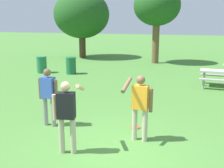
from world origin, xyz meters
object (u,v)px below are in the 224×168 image
Objects in this scene: person_catcher at (140,103)px; picnic_table_near at (220,75)px; person_thrower at (48,93)px; trash_can_further_along at (71,65)px; frisbee at (135,127)px; trash_can_beside_table at (42,65)px; tree_broad_center at (157,7)px; tree_tall_left at (82,15)px; person_bystander at (67,112)px.

person_catcher is 6.96m from picnic_table_near.
trash_can_further_along is (-3.35, 7.10, -0.46)m from person_thrower.
frisbee is 6.36m from picnic_table_near.
trash_can_beside_table is 0.18× the size of tree_broad_center.
tree_broad_center is (6.33, -0.93, 0.46)m from tree_tall_left.
person_bystander is 10.28m from trash_can_beside_table.
person_catcher reaches higher than trash_can_further_along.
tree_tall_left reaches higher than person_catcher.
person_bystander is 6.25× the size of frisbee.
trash_can_further_along reaches higher than frisbee.
trash_can_beside_table is (-7.74, 6.82, -0.48)m from person_catcher.
frisbee is (-0.31, 0.74, -0.95)m from person_catcher.
tree_broad_center reaches higher than trash_can_further_along.
tree_broad_center reaches higher than person_thrower.
frisbee is 9.61m from trash_can_beside_table.
person_bystander is (1.31, -1.22, 0.02)m from person_thrower.
trash_can_beside_table is 8.84m from tree_broad_center.
frisbee is 13.02m from tree_broad_center.
person_thrower is 0.30× the size of tree_tall_left.
picnic_table_near is at bearing 74.50° from person_catcher.
person_thrower is at bearing -123.97° from picnic_table_near.
trash_can_beside_table reaches higher than picnic_table_near.
picnic_table_near is 7.86m from trash_can_further_along.
person_bystander is at bearing -111.97° from picnic_table_near.
person_thrower is at bearing -53.03° from trash_can_beside_table.
person_catcher is at bearing -49.97° from trash_can_further_along.
trash_can_beside_table is (-7.43, 6.08, 0.47)m from frisbee.
trash_can_further_along is (-4.66, 8.32, -0.48)m from person_bystander.
person_bystander reaches higher than trash_can_beside_table.
tree_broad_center is at bearing 89.11° from person_thrower.
tree_broad_center reaches higher than person_bystander.
person_catcher is (2.63, -0.03, 0.02)m from person_thrower.
person_catcher is at bearing -105.50° from picnic_table_near.
picnic_table_near is 8.32m from tree_broad_center.
tree_broad_center is (-2.12, 12.24, 3.92)m from frisbee.
person_thrower is at bearing 136.89° from person_bystander.
person_catcher reaches higher than trash_can_beside_table.
person_thrower reaches higher than trash_can_beside_table.
person_bystander is at bearing -138.03° from person_catcher.
trash_can_further_along is at bearing 130.03° from person_catcher.
person_thrower is at bearing 179.31° from person_catcher.
picnic_table_near is 1.79× the size of trash_can_further_along.
person_bystander reaches higher than frisbee.
tree_broad_center reaches higher than trash_can_beside_table.
frisbee is at bearing -39.28° from trash_can_beside_table.
person_catcher is at bearing -57.80° from tree_tall_left.
tree_tall_left is (-8.45, 13.17, 3.46)m from frisbee.
person_thrower is 0.31× the size of tree_broad_center.
tree_tall_left is (-10.62, 7.21, 2.91)m from picnic_table_near.
person_catcher is 1.71× the size of trash_can_further_along.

